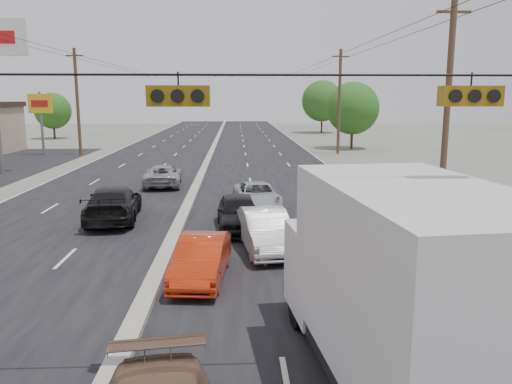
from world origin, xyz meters
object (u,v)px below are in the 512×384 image
tree_left_far (53,111)px  oncoming_near (113,204)px  oncoming_far (163,175)px  tree_right_far (322,101)px  queue_car_a (239,213)px  queue_car_e (351,207)px  utility_pole_left_c (77,101)px  pole_sign_far (40,109)px  utility_pole_right_b (447,105)px  queue_car_c (257,196)px  queue_car_b (266,231)px  tree_right_mid (353,108)px  box_truck (398,286)px  red_sedan (202,259)px  utility_pole_right_c (339,101)px

tree_left_far → oncoming_near: tree_left_far is taller
oncoming_near → oncoming_far: 8.96m
tree_right_far → oncoming_far: (-18.10, -47.66, -4.29)m
queue_car_a → queue_car_e: bearing=7.2°
utility_pole_left_c → pole_sign_far: 3.57m
utility_pole_right_b → queue_car_c: utility_pole_right_b is taller
tree_right_far → oncoming_far: bearing=-110.8°
tree_right_far → oncoming_far: tree_right_far is taller
tree_right_far → queue_car_c: size_ratio=1.84×
queue_car_e → utility_pole_left_c: bearing=122.2°
queue_car_b → queue_car_c: bearing=82.5°
utility_pole_left_c → oncoming_near: bearing=-70.4°
pole_sign_far → tree_right_mid: size_ratio=0.84×
queue_car_a → queue_car_e: (4.94, 0.93, 0.01)m
tree_left_far → tree_right_far: (38.00, 10.00, 1.24)m
tree_left_far → box_truck: bearing=-65.5°
red_sedan → queue_car_c: bearing=83.5°
utility_pole_left_c → tree_right_mid: (27.50, 5.00, -0.77)m
utility_pole_right_b → queue_car_a: 11.39m
oncoming_far → red_sedan: bearing=97.4°
tree_left_far → queue_car_c: 51.09m
utility_pole_right_c → oncoming_far: bearing=-129.6°
queue_car_c → oncoming_far: bearing=124.7°
queue_car_b → queue_car_e: bearing=36.2°
utility_pole_right_c → queue_car_e: bearing=-100.3°
red_sedan → queue_car_a: queue_car_a is taller
pole_sign_far → box_truck: (21.40, -40.09, -2.35)m
queue_car_c → tree_right_far: bearing=70.9°
queue_car_b → oncoming_near: 8.05m
tree_right_far → utility_pole_left_c: bearing=-133.5°
utility_pole_right_b → box_truck: (-7.10, -15.09, -3.05)m
pole_sign_far → oncoming_near: size_ratio=1.12×
queue_car_a → queue_car_e: 5.03m
queue_car_c → pole_sign_far: bearing=122.8°
pole_sign_far → queue_car_e: 36.33m
oncoming_far → queue_car_b: bearing=107.8°
utility_pole_right_c → oncoming_near: (-15.53, -26.58, -4.33)m
tree_left_far → box_truck: 66.06m
red_sedan → oncoming_near: size_ratio=0.74×
tree_left_far → tree_right_far: tree_right_far is taller
queue_car_b → box_truck: bearing=-85.4°
red_sedan → queue_car_c: size_ratio=0.89×
pole_sign_far → utility_pole_right_c: bearing=0.0°
box_truck → queue_car_e: size_ratio=1.86×
utility_pole_left_c → queue_car_c: utility_pole_left_c is taller
red_sedan → oncoming_far: bearing=107.3°
tree_right_far → queue_car_a: (-13.45, -58.41, -4.23)m
queue_car_c → oncoming_far: oncoming_far is taller
tree_right_mid → oncoming_near: tree_right_mid is taller
utility_pole_left_c → queue_car_e: (19.99, -27.47, -4.36)m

